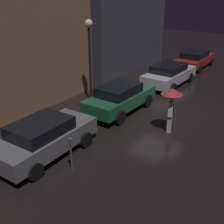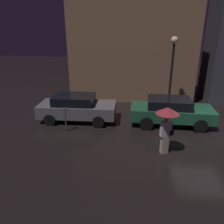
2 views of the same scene
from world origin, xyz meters
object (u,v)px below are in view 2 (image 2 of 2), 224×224
Objects in this scene: parking_meter at (66,117)px; street_lamp_near at (172,61)px; pedestrian_with_umbrella at (167,119)px; parked_car_green at (171,111)px; parked_car_grey at (77,107)px.

parking_meter is 6.99m from street_lamp_near.
pedestrian_with_umbrella is 5.02m from parking_meter.
pedestrian_with_umbrella is at bearing -99.04° from street_lamp_near.
parked_car_green is 3.24m from pedestrian_with_umbrella.
pedestrian_with_umbrella reaches higher than parking_meter.
parked_car_grey and parked_car_green have the same top height.
parked_car_grey is 5.54m from pedestrian_with_umbrella.
street_lamp_near reaches higher than pedestrian_with_umbrella.
street_lamp_near is (0.82, 5.16, 1.57)m from pedestrian_with_umbrella.
parked_car_grey is at bearing -158.91° from street_lamp_near.
parked_car_green is 3.14m from street_lamp_near.
parking_meter is (-0.18, -1.53, 0.02)m from parked_car_grey.
parked_car_grey is at bearing -56.87° from pedestrian_with_umbrella.
parked_car_grey is 5.18m from parked_car_green.
parking_meter is at bearing -163.05° from parked_car_green.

